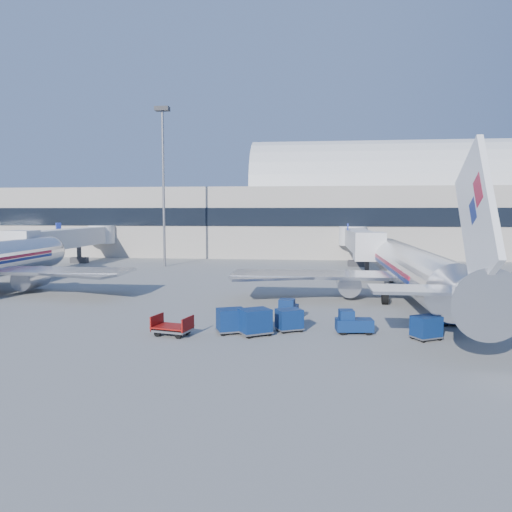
# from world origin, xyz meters

# --- Properties ---
(ground) EXTENTS (260.00, 260.00, 0.00)m
(ground) POSITION_xyz_m (0.00, 0.00, 0.00)
(ground) COLOR gray
(ground) RESTS_ON ground
(terminal) EXTENTS (170.00, 28.15, 21.00)m
(terminal) POSITION_xyz_m (-13.60, 55.96, 7.52)
(terminal) COLOR #B2AA9E
(terminal) RESTS_ON ground
(airliner_main) EXTENTS (32.00, 37.26, 12.07)m
(airliner_main) POSITION_xyz_m (10.00, 4.51, 2.93)
(airliner_main) COLOR silver
(airliner_main) RESTS_ON ground
(jetbridge_near) EXTENTS (4.40, 27.50, 6.25)m
(jetbridge_near) POSITION_xyz_m (7.60, 30.81, 3.93)
(jetbridge_near) COLOR silver
(jetbridge_near) RESTS_ON ground
(jetbridge_mid) EXTENTS (4.40, 27.50, 6.25)m
(jetbridge_mid) POSITION_xyz_m (-34.40, 30.81, 3.93)
(jetbridge_mid) COLOR silver
(jetbridge_mid) RESTS_ON ground
(mast_west) EXTENTS (2.00, 1.20, 22.60)m
(mast_west) POSITION_xyz_m (-20.00, 30.00, 14.79)
(mast_west) COLOR slate
(mast_west) RESTS_ON ground
(tug_lead) EXTENTS (2.49, 1.43, 1.55)m
(tug_lead) POSITION_xyz_m (3.84, -7.05, 0.71)
(tug_lead) COLOR #0B2253
(tug_lead) RESTS_ON ground
(tug_right) EXTENTS (2.61, 1.52, 1.62)m
(tug_right) POSITION_xyz_m (11.15, -3.92, 0.74)
(tug_right) COLOR #0B2253
(tug_right) RESTS_ON ground
(tug_left) EXTENTS (1.54, 2.65, 1.65)m
(tug_left) POSITION_xyz_m (-0.59, -3.66, 0.75)
(tug_left) COLOR #0B2253
(tug_left) RESTS_ON ground
(cart_train_a) EXTENTS (2.08, 1.90, 1.49)m
(cart_train_a) POSITION_xyz_m (-0.32, -6.95, 0.79)
(cart_train_a) COLOR #0B2253
(cart_train_a) RESTS_ON ground
(cart_train_b) EXTENTS (2.44, 2.29, 1.72)m
(cart_train_b) POSITION_xyz_m (-2.46, -8.30, 0.92)
(cart_train_b) COLOR #0B2253
(cart_train_b) RESTS_ON ground
(cart_train_c) EXTENTS (2.25, 2.02, 1.62)m
(cart_train_c) POSITION_xyz_m (-4.08, -7.93, 0.87)
(cart_train_c) COLOR #0B2253
(cart_train_c) RESTS_ON ground
(cart_solo_near) EXTENTS (2.11, 1.95, 1.49)m
(cart_solo_near) POSITION_xyz_m (8.26, -8.19, 0.80)
(cart_solo_near) COLOR #0B2253
(cart_solo_near) RESTS_ON ground
(cart_open_red) EXTENTS (2.68, 2.16, 0.63)m
(cart_open_red) POSITION_xyz_m (-7.72, -8.94, 0.45)
(cart_open_red) COLOR slate
(cart_open_red) RESTS_ON ground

